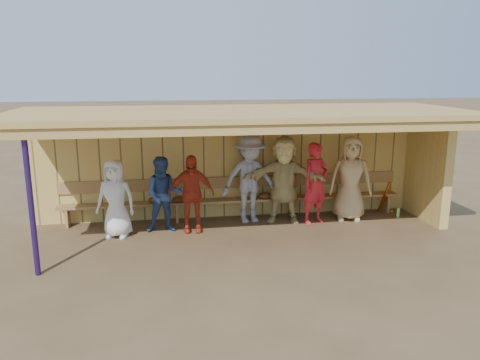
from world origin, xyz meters
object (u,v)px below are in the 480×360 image
(player_b, at_px, (116,199))
(player_e, at_px, (250,179))
(bench, at_px, (235,195))
(player_c, at_px, (164,195))
(player_h, at_px, (350,178))
(player_f, at_px, (284,179))
(player_d, at_px, (191,194))
(player_g, at_px, (315,183))

(player_b, relative_size, player_e, 0.81)
(player_e, height_order, bench, player_e)
(player_c, relative_size, player_h, 0.83)
(player_c, relative_size, bench, 0.21)
(player_e, relative_size, player_f, 1.01)
(player_c, distance_m, bench, 1.72)
(player_d, xyz_separation_m, player_e, (1.29, 0.46, 0.16))
(player_b, bearing_deg, player_e, 26.07)
(player_f, bearing_deg, player_d, -154.90)
(player_h, bearing_deg, bench, -176.10)
(player_f, distance_m, player_h, 1.48)
(player_b, relative_size, player_g, 0.89)
(player_c, bearing_deg, player_g, 1.52)
(player_g, bearing_deg, player_d, 158.90)
(player_h, bearing_deg, player_f, -167.39)
(player_g, distance_m, bench, 1.81)
(player_h, bearing_deg, player_g, -157.23)
(player_b, bearing_deg, player_d, 18.33)
(player_c, xyz_separation_m, player_g, (3.22, 0.06, 0.10))
(player_c, bearing_deg, player_d, -8.22)
(player_b, bearing_deg, player_f, 21.69)
(player_h, bearing_deg, player_c, -162.14)
(player_f, bearing_deg, player_g, 0.46)
(player_e, bearing_deg, bench, 124.14)
(player_g, bearing_deg, player_e, 143.07)
(player_c, distance_m, player_e, 1.88)
(player_b, xyz_separation_m, player_d, (1.49, 0.09, 0.02))
(player_c, height_order, player_e, player_e)
(player_f, bearing_deg, bench, 172.60)
(player_b, xyz_separation_m, player_c, (0.94, 0.17, -0.00))
(player_f, xyz_separation_m, bench, (-1.01, 0.44, -0.42))
(player_d, bearing_deg, player_h, 6.22)
(player_b, relative_size, player_f, 0.83)
(player_e, xyz_separation_m, player_h, (2.21, -0.21, -0.03))
(player_b, distance_m, bench, 2.65)
(player_f, distance_m, player_g, 0.68)
(player_b, xyz_separation_m, player_f, (3.51, 0.41, 0.17))
(player_b, height_order, player_h, player_h)
(player_c, relative_size, player_g, 0.89)
(player_e, height_order, player_h, player_e)
(player_e, relative_size, player_h, 1.03)
(player_d, bearing_deg, player_g, 5.23)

